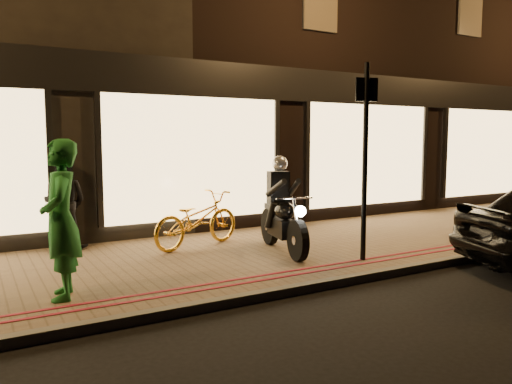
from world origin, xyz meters
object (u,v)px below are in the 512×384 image
Objects in this scene: person_green at (61,219)px; sign_post at (365,151)px; motorcycle at (282,215)px; bicycle_gold at (197,219)px.

sign_post is at bearing 95.13° from person_green.
person_green is (-3.57, -0.78, 0.32)m from motorcycle.
bicycle_gold is 3.11m from person_green.
bicycle_gold is (-1.84, 2.17, -1.20)m from sign_post.
motorcycle is 1.03× the size of person_green.
sign_post is at bearing -43.89° from motorcycle.
motorcycle is at bearing 123.87° from sign_post.
bicycle_gold is at bearing 148.62° from motorcycle.
bicycle_gold is at bearing 130.42° from sign_post.
motorcycle is 1.50m from bicycle_gold.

